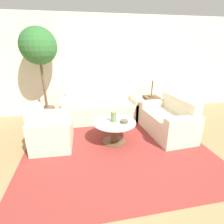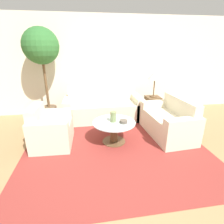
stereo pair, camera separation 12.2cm
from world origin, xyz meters
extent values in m
plane|color=#9E754C|center=(0.00, 0.00, 0.00)|extent=(14.00, 14.00, 0.00)
cube|color=beige|center=(0.00, 2.69, 1.30)|extent=(10.00, 0.06, 2.60)
cube|color=maroon|center=(-0.02, 0.78, 0.00)|extent=(3.38, 3.38, 0.01)
cube|color=beige|center=(-0.09, 1.97, 0.23)|extent=(1.77, 0.78, 0.46)
cube|color=beige|center=(-0.09, 2.27, 0.41)|extent=(1.77, 0.18, 0.82)
cube|color=beige|center=(-0.98, 1.97, 0.30)|extent=(0.20, 0.78, 0.60)
cube|color=beige|center=(0.80, 1.97, 0.30)|extent=(0.20, 0.78, 0.60)
cube|color=beige|center=(-1.20, 0.89, 0.23)|extent=(0.74, 0.67, 0.46)
cube|color=beige|center=(-1.47, 0.91, 0.39)|extent=(0.21, 0.65, 0.79)
cube|color=beige|center=(-1.22, 0.57, 0.30)|extent=(0.72, 0.23, 0.60)
cube|color=beige|center=(-1.19, 1.22, 0.30)|extent=(0.72, 0.23, 0.60)
cube|color=beige|center=(1.16, 0.92, 0.23)|extent=(0.81, 1.15, 0.46)
cube|color=beige|center=(1.44, 0.94, 0.40)|extent=(0.26, 1.11, 0.80)
cube|color=beige|center=(1.13, 1.47, 0.30)|extent=(0.75, 0.25, 0.60)
cube|color=beige|center=(1.20, 0.37, 0.30)|extent=(0.75, 0.25, 0.60)
cylinder|color=brown|center=(-0.02, 0.78, 0.01)|extent=(0.46, 0.46, 0.02)
cylinder|color=brown|center=(-0.02, 0.78, 0.21)|extent=(0.15, 0.15, 0.42)
cylinder|color=#B2C6C6|center=(-0.02, 0.78, 0.43)|extent=(0.83, 0.83, 0.02)
cube|color=brown|center=(1.22, 1.94, 0.28)|extent=(0.36, 0.36, 0.57)
cylinder|color=brown|center=(1.22, 1.94, 0.58)|extent=(0.18, 0.18, 0.02)
cylinder|color=brown|center=(1.22, 1.94, 0.81)|extent=(0.03, 0.03, 0.43)
cone|color=beige|center=(1.22, 1.94, 1.13)|extent=(0.34, 0.34, 0.21)
cylinder|color=brown|center=(-1.48, 2.16, 0.18)|extent=(0.37, 0.37, 0.36)
cylinder|color=brown|center=(-1.48, 2.16, 0.98)|extent=(0.06, 0.06, 1.23)
sphere|color=#2D662D|center=(-1.48, 2.16, 1.82)|extent=(0.82, 0.82, 0.82)
cylinder|color=#6B7A4C|center=(-0.03, 0.80, 0.54)|extent=(0.11, 0.11, 0.21)
cylinder|color=brown|center=(0.16, 0.71, 0.47)|extent=(0.15, 0.15, 0.06)
camera|label=1|loc=(-0.65, -2.25, 1.82)|focal=28.00mm
camera|label=2|loc=(-0.53, -2.27, 1.82)|focal=28.00mm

